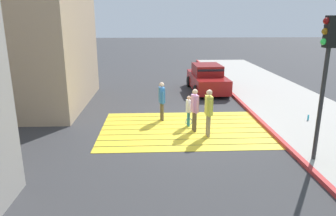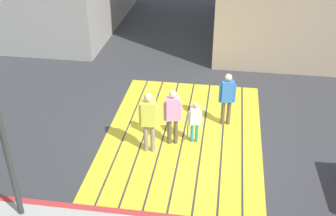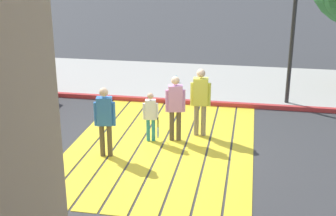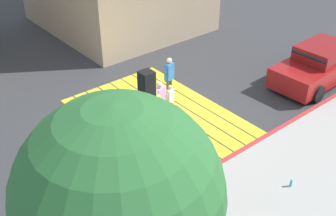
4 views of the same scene
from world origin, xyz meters
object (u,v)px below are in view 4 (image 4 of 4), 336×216
traffic_light_corner (147,120)px  pedestrian_adult_trailing (160,100)px  pedestrian_adult_lead (154,110)px  car_parked_near_curb (319,65)px  pedestrian_child_with_racket (170,99)px  pedestrian_adult_side (169,75)px  water_bottle (291,183)px  street_tree (119,195)px

traffic_light_corner → pedestrian_adult_trailing: bearing=-41.9°
traffic_light_corner → pedestrian_adult_lead: 4.13m
car_parked_near_curb → pedestrian_child_with_racket: bearing=74.0°
car_parked_near_curb → pedestrian_adult_lead: size_ratio=2.49×
pedestrian_adult_lead → pedestrian_child_with_racket: bearing=-62.4°
pedestrian_adult_trailing → pedestrian_child_with_racket: pedestrian_adult_trailing is taller
pedestrian_adult_lead → traffic_light_corner: bearing=140.1°
pedestrian_adult_trailing → pedestrian_adult_side: size_ratio=1.00×
traffic_light_corner → water_bottle: traffic_light_corner is taller
street_tree → pedestrian_child_with_racket: street_tree is taller
car_parked_near_curb → pedestrian_adult_lead: (1.19, 7.34, 0.28)m
water_bottle → pedestrian_adult_side: 6.10m
pedestrian_child_with_racket → traffic_light_corner: bearing=134.3°
traffic_light_corner → pedestrian_adult_lead: (2.77, -2.31, -2.02)m
traffic_light_corner → street_tree: size_ratio=0.80×
car_parked_near_curb → pedestrian_adult_trailing: size_ratio=2.65×
pedestrian_adult_side → pedestrian_child_with_racket: pedestrian_adult_side is taller
traffic_light_corner → pedestrian_adult_trailing: size_ratio=2.57×
pedestrian_adult_side → pedestrian_adult_lead: bearing=129.7°
car_parked_near_curb → pedestrian_adult_side: 6.08m
car_parked_near_curb → pedestrian_adult_lead: pedestrian_adult_lead is taller
car_parked_near_curb → pedestrian_adult_lead: 7.44m
street_tree → water_bottle: 6.69m
street_tree → pedestrian_adult_side: street_tree is taller
traffic_light_corner → street_tree: 3.01m
traffic_light_corner → pedestrian_adult_side: (4.39, -4.27, -2.08)m
street_tree → pedestrian_adult_trailing: size_ratio=3.23×
traffic_light_corner → water_bottle: (-1.63, -3.65, -2.81)m
street_tree → pedestrian_adult_side: (6.47, -6.36, -2.67)m
water_bottle → traffic_light_corner: bearing=65.9°
pedestrian_adult_side → car_parked_near_curb: bearing=-117.6°
street_tree → pedestrian_child_with_racket: bearing=-45.5°
traffic_light_corner → pedestrian_adult_trailing: (3.20, -2.87, -2.08)m
pedestrian_adult_trailing → pedestrian_child_with_racket: size_ratio=1.32×
traffic_light_corner → street_tree: street_tree is taller
water_bottle → pedestrian_child_with_racket: size_ratio=0.18×
pedestrian_adult_lead → pedestrian_child_with_racket: pedestrian_adult_lead is taller
street_tree → pedestrian_child_with_racket: (5.43, -5.54, -2.93)m
street_tree → pedestrian_adult_side: size_ratio=3.24×
traffic_light_corner → water_bottle: bearing=-114.1°
water_bottle → pedestrian_adult_lead: pedestrian_adult_lead is taller
traffic_light_corner → pedestrian_child_with_racket: size_ratio=3.39×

